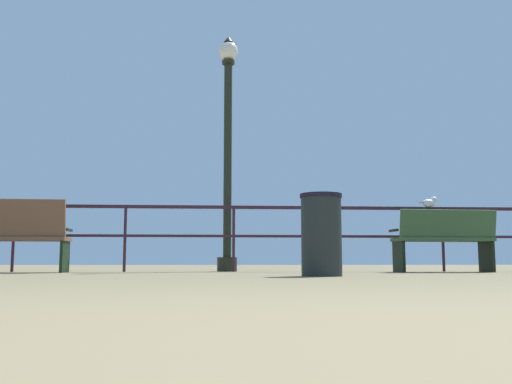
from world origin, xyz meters
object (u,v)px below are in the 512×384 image
bench_near_left (8,233)px  trash_bin (321,235)px  seagull_on_rail (430,202)px  lamppost_center (228,143)px  bench_near_right (445,237)px

bench_near_left → trash_bin: size_ratio=1.87×
seagull_on_rail → trash_bin: (-2.25, -2.85, -0.65)m
lamppost_center → bench_near_left: bearing=-162.1°
bench_near_left → bench_near_right: (6.12, 0.02, -0.04)m
bench_near_left → bench_near_right: bench_near_left is taller
bench_near_left → seagull_on_rail: 6.24m
bench_near_left → lamppost_center: size_ratio=0.42×
seagull_on_rail → bench_near_right: bearing=-94.7°
bench_near_left → lamppost_center: 3.50m
bench_near_right → lamppost_center: lamppost_center is taller
bench_near_left → seagull_on_rail: size_ratio=4.45×
lamppost_center → trash_bin: (0.92, -3.13, -1.61)m
trash_bin → bench_near_right: bearing=44.7°
bench_near_right → seagull_on_rail: size_ratio=4.01×
bench_near_right → seagull_on_rail: 0.89m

